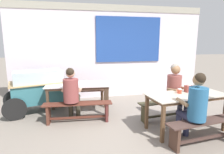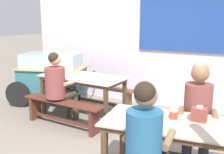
% 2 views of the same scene
% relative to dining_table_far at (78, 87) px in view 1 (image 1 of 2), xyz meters
% --- Properties ---
extents(ground_plane, '(40.00, 40.00, 0.00)m').
position_rel_dining_table_far_xyz_m(ground_plane, '(1.10, -1.12, -0.70)').
color(ground_plane, gray).
extents(backdrop_wall, '(6.28, 0.23, 2.97)m').
position_rel_dining_table_far_xyz_m(backdrop_wall, '(1.12, 1.34, 0.86)').
color(backdrop_wall, white).
rests_on(backdrop_wall, ground_plane).
extents(dining_table_far, '(1.63, 0.87, 0.78)m').
position_rel_dining_table_far_xyz_m(dining_table_far, '(0.00, 0.00, 0.00)').
color(dining_table_far, silver).
rests_on(dining_table_far, ground_plane).
extents(dining_table_near, '(1.71, 0.89, 0.78)m').
position_rel_dining_table_far_xyz_m(dining_table_near, '(2.14, -1.43, -0.00)').
color(dining_table_near, beige).
rests_on(dining_table_near, ground_plane).
extents(bench_far_back, '(1.55, 0.36, 0.45)m').
position_rel_dining_table_far_xyz_m(bench_far_back, '(0.04, 0.58, -0.40)').
color(bench_far_back, brown).
rests_on(bench_far_back, ground_plane).
extents(bench_far_front, '(1.57, 0.39, 0.45)m').
position_rel_dining_table_far_xyz_m(bench_far_front, '(-0.04, -0.58, -0.41)').
color(bench_far_front, brown).
rests_on(bench_far_front, ground_plane).
extents(bench_near_back, '(1.54, 0.41, 0.45)m').
position_rel_dining_table_far_xyz_m(bench_near_back, '(2.08, -0.85, -0.40)').
color(bench_near_back, '#433F29').
rests_on(bench_near_back, ground_plane).
extents(bench_near_front, '(1.62, 0.45, 0.45)m').
position_rel_dining_table_far_xyz_m(bench_near_front, '(2.20, -2.00, -0.39)').
color(bench_near_front, '#4A352F').
rests_on(bench_near_front, ground_plane).
extents(food_cart, '(1.88, 1.25, 1.09)m').
position_rel_dining_table_far_xyz_m(food_cart, '(-1.04, 0.37, -0.05)').
color(food_cart, '#34727D').
rests_on(food_cart, ground_plane).
extents(person_left_back_turned, '(0.49, 0.60, 1.27)m').
position_rel_dining_table_far_xyz_m(person_left_back_turned, '(-0.17, -0.50, 0.02)').
color(person_left_back_turned, '#433F2F').
rests_on(person_left_back_turned, ground_plane).
extents(person_near_front, '(0.44, 0.58, 1.33)m').
position_rel_dining_table_far_xyz_m(person_near_front, '(1.94, -1.96, 0.05)').
color(person_near_front, '#303252').
rests_on(person_near_front, ground_plane).
extents(person_right_near_table, '(0.48, 0.57, 1.33)m').
position_rel_dining_table_far_xyz_m(person_right_near_table, '(2.20, -0.90, 0.06)').
color(person_right_near_table, '#313545').
rests_on(person_right_near_table, ground_plane).
extents(tissue_box, '(0.15, 0.12, 0.16)m').
position_rel_dining_table_far_xyz_m(tissue_box, '(2.28, -1.28, 0.15)').
color(tissue_box, brown).
rests_on(tissue_box, dining_table_near).
extents(condiment_jar, '(0.09, 0.09, 0.10)m').
position_rel_dining_table_far_xyz_m(condiment_jar, '(2.03, -1.34, 0.13)').
color(condiment_jar, '#D3472D').
rests_on(condiment_jar, dining_table_near).
extents(soup_bowl, '(0.14, 0.14, 0.05)m').
position_rel_dining_table_far_xyz_m(soup_bowl, '(0.19, 0.09, 0.10)').
color(soup_bowl, silver).
rests_on(soup_bowl, dining_table_far).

